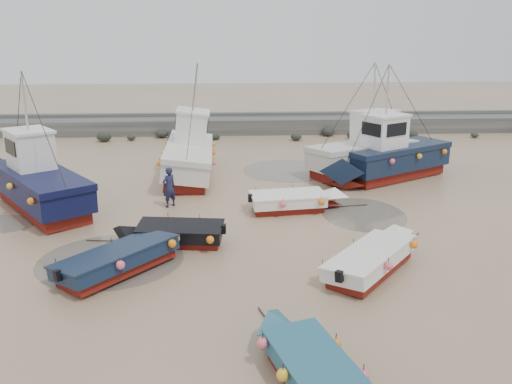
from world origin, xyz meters
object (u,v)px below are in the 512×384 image
dinghy_2 (309,361)px  dinghy_3 (377,255)px  dinghy_1 (127,255)px  cabin_boat_0 (35,180)px  cabin_boat_1 (187,151)px  dinghy_5 (296,199)px  person (170,206)px  dinghy_4 (171,231)px  cabin_boat_2 (387,156)px  cabin_boat_3 (371,151)px

dinghy_2 → dinghy_3: (3.22, 5.63, -0.02)m
dinghy_1 → cabin_boat_0: size_ratio=0.64×
dinghy_3 → cabin_boat_1: (-7.51, 12.41, 0.79)m
dinghy_5 → person: size_ratio=2.97×
dinghy_1 → dinghy_4: size_ratio=0.97×
dinghy_2 → cabin_boat_1: bearing=86.0°
dinghy_1 → cabin_boat_2: 16.00m
cabin_boat_1 → cabin_boat_3: 10.53m
dinghy_1 → cabin_boat_3: size_ratio=0.61×
cabin_boat_0 → cabin_boat_3: bearing=-23.3°
dinghy_4 → person: bearing=14.3°
dinghy_1 → dinghy_2: (5.43, -6.13, 0.02)m
dinghy_1 → dinghy_4: bearing=99.9°
dinghy_5 → cabin_boat_1: 8.41m
cabin_boat_2 → dinghy_4: bearing=98.4°
dinghy_1 → cabin_boat_3: cabin_boat_3 is taller
dinghy_2 → cabin_boat_3: cabin_boat_3 is taller
cabin_boat_0 → dinghy_5: bearing=-43.6°
dinghy_5 → person: 5.93m
dinghy_3 → cabin_boat_2: 11.37m
cabin_boat_1 → dinghy_3: bearing=-60.4°
dinghy_3 → cabin_boat_1: bearing=162.7°
dinghy_4 → cabin_boat_1: 9.90m
dinghy_3 → person: dinghy_3 is taller
dinghy_5 → cabin_boat_3: cabin_boat_3 is taller
cabin_boat_1 → cabin_boat_0: bearing=-142.5°
dinghy_1 → dinghy_4: same height
person → dinghy_2: bearing=67.2°
dinghy_3 → cabin_boat_3: 12.19m
dinghy_5 → cabin_boat_3: (5.05, 5.72, 0.82)m
dinghy_1 → dinghy_4: 2.43m
dinghy_4 → cabin_boat_1: size_ratio=0.53×
dinghy_2 → cabin_boat_0: 16.73m
dinghy_5 → cabin_boat_0: (-12.02, 1.02, 0.79)m
dinghy_4 → person: (-0.56, 4.33, -0.56)m
cabin_boat_2 → cabin_boat_3: (-0.60, 1.04, 0.01)m
cabin_boat_0 → cabin_boat_3: size_ratio=0.95×
cabin_boat_0 → dinghy_1: bearing=-89.4°
dinghy_5 → cabin_boat_0: size_ratio=0.67×
dinghy_5 → cabin_boat_1: size_ratio=0.55×
cabin_boat_1 → cabin_boat_3: same height
dinghy_1 → cabin_boat_0: bearing=172.0°
dinghy_2 → dinghy_4: (-4.11, 8.17, -0.00)m
dinghy_5 → cabin_boat_3: 7.67m
dinghy_2 → dinghy_4: bearing=99.3°
dinghy_4 → cabin_boat_2: cabin_boat_2 is taller
cabin_boat_0 → cabin_boat_3: (17.06, 4.70, 0.02)m
dinghy_3 → cabin_boat_3: size_ratio=0.60×
person → cabin_boat_0: bearing=-45.4°
dinghy_1 → dinghy_4: (1.32, 2.04, 0.02)m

